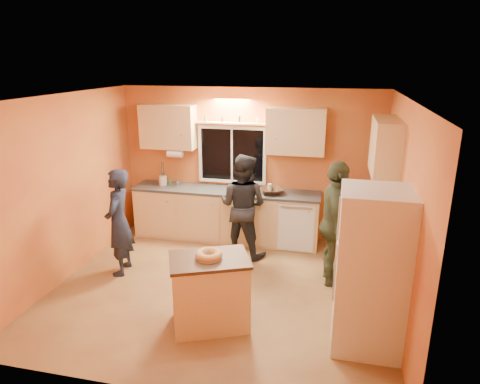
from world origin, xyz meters
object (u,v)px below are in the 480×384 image
(refrigerator, at_px, (371,271))
(person_right, at_px, (335,224))
(person_left, at_px, (119,222))
(person_center, at_px, (243,206))
(island, at_px, (210,292))

(refrigerator, xyz_separation_m, person_right, (-0.39, 1.33, -0.02))
(person_left, distance_m, person_right, 3.07)
(person_right, bearing_deg, person_center, 59.46)
(refrigerator, height_order, island, refrigerator)
(island, distance_m, person_right, 2.00)
(island, height_order, person_left, person_left)
(person_left, relative_size, person_right, 0.89)
(island, relative_size, person_left, 0.68)
(refrigerator, xyz_separation_m, island, (-1.78, -0.04, -0.46))
(island, relative_size, person_right, 0.61)
(island, xyz_separation_m, person_right, (1.39, 1.37, 0.44))
(person_center, distance_m, person_right, 1.56)
(island, distance_m, person_left, 1.97)
(refrigerator, distance_m, person_right, 1.39)
(person_left, relative_size, person_center, 0.95)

